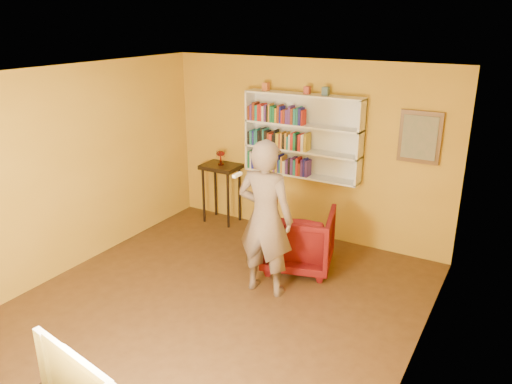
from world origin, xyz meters
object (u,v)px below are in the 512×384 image
Objects in this scene: ruby_lustre at (221,155)px; person at (265,218)px; bookshelf at (304,136)px; armchair at (299,239)px; television at (91,382)px; console_table at (221,175)px.

ruby_lustre is 2.35m from person.
armchair is at bearing -67.12° from bookshelf.
person reaches higher than television.
person is (-0.10, -0.77, 0.56)m from armchair.
bookshelf is at bearing 6.59° from ruby_lustre.
armchair is 0.47× the size of person.
person is (0.32, -1.77, -0.62)m from bookshelf.
ruby_lustre is 4.88m from television.
television is (1.85, -4.50, -0.39)m from ruby_lustre.
bookshelf is at bearing 105.88° from television.
television is at bearing 89.66° from person.
ruby_lustre is at bearing -173.41° from bookshelf.
console_table is at bearing -173.41° from bookshelf.
bookshelf is 7.73× the size of ruby_lustre.
ruby_lustre reaches higher than armchair.
ruby_lustre is 0.12× the size of person.
ruby_lustre reaches higher than console_table.
person is (1.71, -1.61, -0.18)m from ruby_lustre.
bookshelf is 1.96× the size of armchair.
ruby_lustre is at bearing -116.57° from console_table.
armchair is (0.42, -1.00, -1.18)m from bookshelf.
person reaches higher than armchair.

